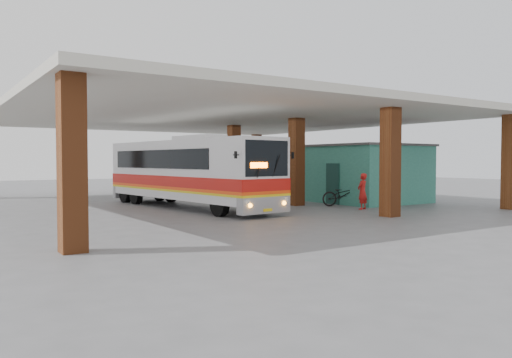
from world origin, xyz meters
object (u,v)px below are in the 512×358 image
at_px(coach_bus, 188,172).
at_px(red_chair, 262,191).
at_px(pedestrian, 362,191).
at_px(motorcycle, 343,195).

distance_m(coach_bus, red_chair, 7.99).
xyz_separation_m(pedestrian, red_chair, (0.66, 9.03, -0.47)).
bearing_deg(coach_bus, motorcycle, -32.70).
bearing_deg(pedestrian, red_chair, -109.32).
height_order(motorcycle, red_chair, motorcycle).
xyz_separation_m(motorcycle, red_chair, (0.15, 7.24, -0.20)).
relative_size(pedestrian, red_chair, 2.12).
bearing_deg(motorcycle, pedestrian, -173.44).
distance_m(motorcycle, red_chair, 7.24).
relative_size(motorcycle, pedestrian, 1.29).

